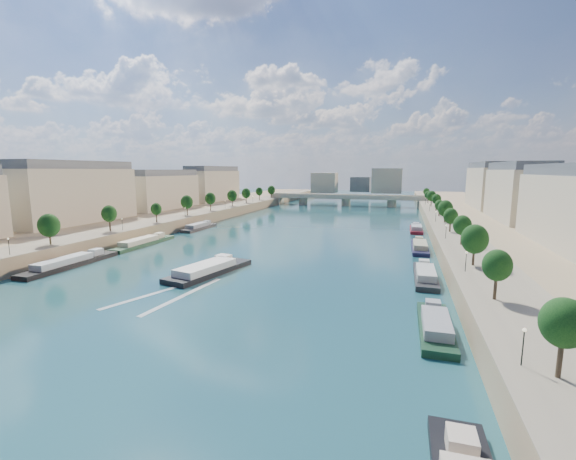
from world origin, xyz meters
The scene contains 17 objects.
ground centered at (0.00, 100.00, 0.00)m, with size 700.00×700.00×0.00m, color #0D323A.
quay_left centered at (-72.00, 100.00, 2.50)m, with size 44.00×520.00×5.00m, color #9E8460.
quay_right centered at (72.00, 100.00, 2.50)m, with size 44.00×520.00×5.00m, color #9E8460.
pave_left centered at (-57.00, 100.00, 5.05)m, with size 14.00×520.00×0.10m, color gray.
pave_right centered at (57.00, 100.00, 5.05)m, with size 14.00×520.00×0.10m, color gray.
trees_left centered at (-55.00, 102.00, 10.48)m, with size 4.80×268.80×8.26m.
trees_right centered at (55.00, 110.00, 10.48)m, with size 4.80×268.80×8.26m.
lamps_left centered at (-52.50, 90.00, 7.78)m, with size 0.36×200.36×4.28m.
lamps_right centered at (52.50, 105.00, 7.78)m, with size 0.36×200.36×4.28m.
buildings_left centered at (-85.00, 112.00, 16.45)m, with size 16.00×226.00×23.20m.
buildings_right centered at (85.00, 112.00, 16.45)m, with size 16.00×226.00×23.20m.
skyline centered at (3.19, 319.52, 14.66)m, with size 79.00×42.00×22.00m.
bridge centered at (0.00, 239.66, 5.08)m, with size 112.00×12.00×8.15m.
tour_barge centered at (-6.24, 45.12, 0.94)m, with size 12.88×26.89×3.65m.
wake centered at (-6.24, 28.47, 0.02)m, with size 13.20×25.99×0.04m.
moored_barges_left centered at (-45.50, 41.67, 0.84)m, with size 5.00×155.95×3.60m.
moored_barges_right centered at (45.50, 56.61, 0.84)m, with size 5.00×164.64×3.60m.
Camera 1 is at (39.62, -38.91, 25.78)m, focal length 24.00 mm.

